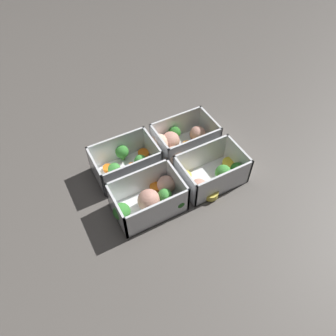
% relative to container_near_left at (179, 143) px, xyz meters
% --- Properties ---
extents(ground_plane, '(4.00, 4.00, 0.00)m').
position_rel_container_near_left_xyz_m(ground_plane, '(0.06, 0.06, -0.03)').
color(ground_plane, '#56514C').
extents(container_near_left, '(0.18, 0.12, 0.07)m').
position_rel_container_near_left_xyz_m(container_near_left, '(0.00, 0.00, 0.00)').
color(container_near_left, white).
rests_on(container_near_left, ground_plane).
extents(container_near_right, '(0.15, 0.10, 0.07)m').
position_rel_container_near_left_xyz_m(container_near_right, '(0.14, -0.01, -0.00)').
color(container_near_right, white).
rests_on(container_near_right, ground_plane).
extents(container_far_left, '(0.16, 0.11, 0.07)m').
position_rel_container_near_left_xyz_m(container_far_left, '(-0.02, 0.13, -0.00)').
color(container_far_left, white).
rests_on(container_far_left, ground_plane).
extents(container_far_right, '(0.17, 0.11, 0.07)m').
position_rel_container_near_left_xyz_m(container_far_right, '(0.14, 0.12, 0.00)').
color(container_far_right, white).
rests_on(container_far_right, ground_plane).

